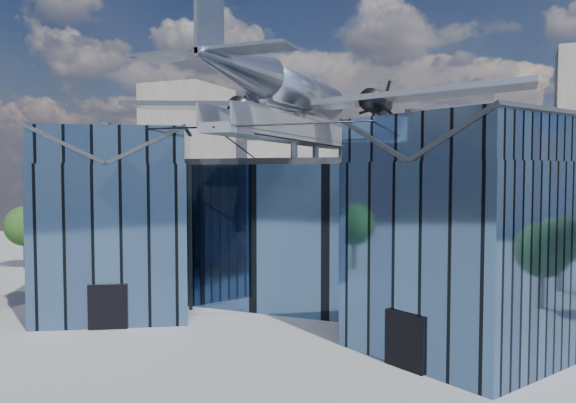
% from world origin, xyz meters
% --- Properties ---
extents(ground_plane, '(120.00, 120.00, 0.00)m').
position_xyz_m(ground_plane, '(0.00, 0.00, 0.00)').
color(ground_plane, gray).
extents(museum, '(32.88, 24.50, 17.60)m').
position_xyz_m(museum, '(0.00, 5.82, 5.54)').
color(museum, '#436189').
rests_on(museum, ground).
extents(bg_towers, '(77.00, 24.50, 26.00)m').
position_xyz_m(bg_towers, '(1.45, 50.49, 10.01)').
color(bg_towers, gray).
rests_on(bg_towers, ground).
extents(tree_side_w, '(3.99, 3.99, 5.86)m').
position_xyz_m(tree_side_w, '(-29.51, 8.89, 3.97)').
color(tree_side_w, '#312213').
rests_on(tree_side_w, ground).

